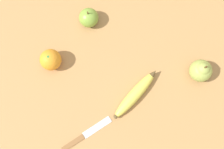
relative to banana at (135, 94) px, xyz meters
name	(u,v)px	position (x,y,z in m)	size (l,w,h in m)	color
ground_plane	(125,77)	(0.07, 0.02, -0.02)	(3.00, 3.00, 0.00)	#A87A47
banana	(135,94)	(0.00, 0.00, 0.00)	(0.16, 0.18, 0.04)	#DBCC4C
orange	(51,60)	(0.15, 0.26, 0.02)	(0.07, 0.07, 0.07)	orange
pear	(201,70)	(0.04, -0.22, 0.02)	(0.07, 0.07, 0.09)	#99A84C
apple	(89,18)	(0.29, 0.12, 0.01)	(0.07, 0.07, 0.07)	olive
paring_knife	(85,135)	(-0.11, 0.18, -0.02)	(0.09, 0.17, 0.01)	silver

